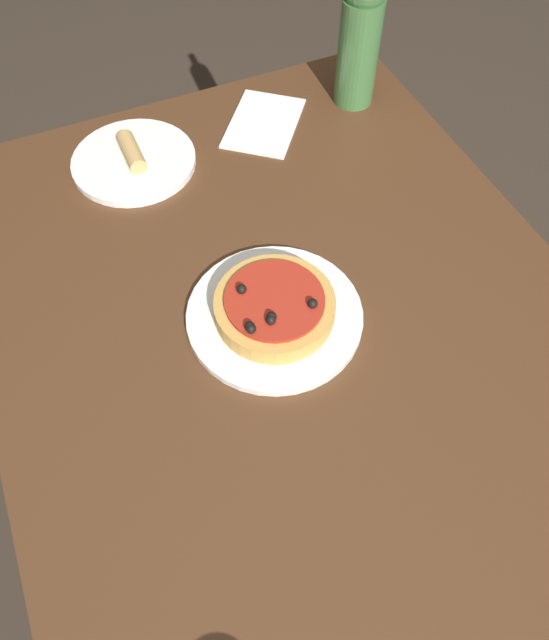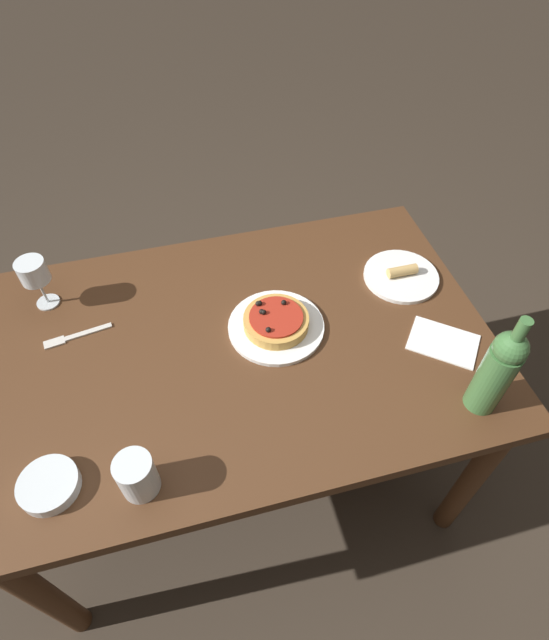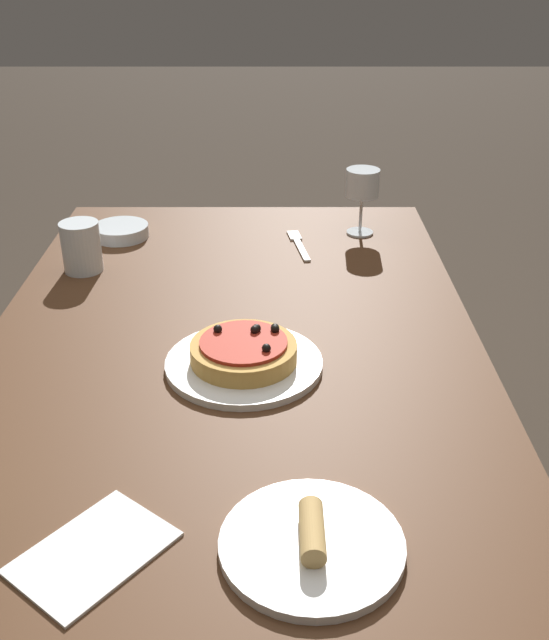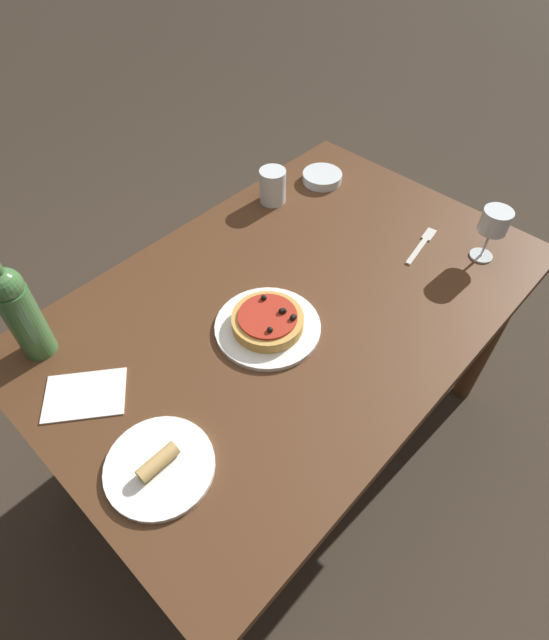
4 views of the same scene
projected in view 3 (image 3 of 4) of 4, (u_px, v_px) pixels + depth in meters
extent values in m
plane|color=#382D23|center=(241.00, 617.00, 1.62)|extent=(14.00, 14.00, 0.00)
cube|color=#4C2D19|center=(233.00, 342.00, 1.29)|extent=(1.30, 0.84, 0.03)
cylinder|color=#4C2D19|center=(384.00, 348.00, 1.98)|extent=(0.06, 0.06, 0.67)
cylinder|color=#4C2D19|center=(111.00, 348.00, 1.98)|extent=(0.06, 0.06, 0.67)
cylinder|color=white|center=(244.00, 364.00, 1.19)|extent=(0.25, 0.25, 0.01)
cylinder|color=gold|center=(244.00, 352.00, 1.18)|extent=(0.17, 0.17, 0.03)
cylinder|color=#A82819|center=(243.00, 342.00, 1.17)|extent=(0.14, 0.14, 0.01)
sphere|color=black|center=(218.00, 329.00, 1.19)|extent=(0.01, 0.01, 0.01)
sphere|color=black|center=(275.00, 329.00, 1.19)|extent=(0.01, 0.01, 0.01)
sphere|color=black|center=(275.00, 328.00, 1.20)|extent=(0.01, 0.01, 0.01)
sphere|color=black|center=(257.00, 328.00, 1.20)|extent=(0.01, 0.01, 0.01)
sphere|color=black|center=(255.00, 330.00, 1.19)|extent=(0.01, 0.01, 0.01)
sphere|color=black|center=(266.00, 348.00, 1.14)|extent=(0.01, 0.01, 0.01)
cylinder|color=silver|center=(360.00, 232.00, 1.70)|extent=(0.06, 0.06, 0.00)
cylinder|color=silver|center=(361.00, 214.00, 1.68)|extent=(0.01, 0.01, 0.08)
cylinder|color=silver|center=(363.00, 183.00, 1.64)|extent=(0.07, 0.07, 0.06)
cylinder|color=silver|center=(81.00, 247.00, 1.50)|extent=(0.08, 0.08, 0.10)
cylinder|color=silver|center=(121.00, 231.00, 1.67)|extent=(0.12, 0.12, 0.03)
cube|color=beige|center=(302.00, 250.00, 1.61)|extent=(0.12, 0.03, 0.00)
cube|color=beige|center=(294.00, 236.00, 1.68)|extent=(0.06, 0.03, 0.00)
cylinder|color=white|center=(312.00, 545.00, 0.84)|extent=(0.21, 0.21, 0.01)
cylinder|color=tan|center=(312.00, 531.00, 0.83)|extent=(0.08, 0.03, 0.03)
cube|color=white|center=(93.00, 552.00, 0.84)|extent=(0.20, 0.20, 0.00)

